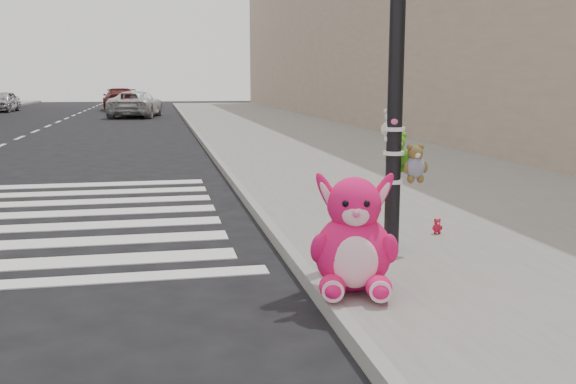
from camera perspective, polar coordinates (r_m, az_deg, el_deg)
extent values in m
plane|color=black|center=(4.92, -13.10, -13.55)|extent=(120.00, 120.00, 0.00)
cube|color=slate|center=(15.41, 6.82, 2.82)|extent=(7.00, 80.00, 0.14)
cube|color=gray|center=(14.70, -6.08, 2.49)|extent=(0.12, 80.00, 0.15)
cube|color=tan|center=(26.78, 11.73, 16.20)|extent=(5.00, 60.00, 10.00)
cylinder|color=black|center=(6.77, 9.60, 11.47)|extent=(0.16, 0.16, 4.00)
cylinder|color=white|center=(6.84, 9.31, 0.95)|extent=(0.22, 0.22, 0.04)
cylinder|color=white|center=(6.80, 9.38, 3.45)|extent=(0.22, 0.22, 0.04)
cylinder|color=white|center=(6.78, 9.44, 5.55)|extent=(0.22, 0.22, 0.04)
ellipsoid|color=#F21464|center=(5.34, 3.96, -8.71)|extent=(0.29, 0.40, 0.19)
ellipsoid|color=#F21464|center=(5.37, 8.06, -8.67)|extent=(0.29, 0.40, 0.19)
ellipsoid|color=#F21464|center=(5.56, 5.82, -5.36)|extent=(0.79, 0.71, 0.68)
ellipsoid|color=#F9BFD1|center=(5.34, 6.01, -6.23)|extent=(0.40, 0.21, 0.44)
sphere|color=#F21464|center=(5.46, 5.90, -1.08)|extent=(0.56, 0.56, 0.46)
ellipsoid|color=#F21464|center=(5.46, 3.68, -0.38)|extent=(0.33, 0.16, 0.46)
ellipsoid|color=#F21464|center=(5.49, 8.09, -0.40)|extent=(0.33, 0.16, 0.46)
imported|color=silver|center=(36.25, -13.37, 7.61)|extent=(3.08, 5.34, 1.40)
imported|color=maroon|center=(45.11, -14.74, 7.99)|extent=(2.63, 5.32, 1.49)
imported|color=#B0AFB4|center=(45.26, -24.09, 7.37)|extent=(1.79, 4.00, 1.34)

